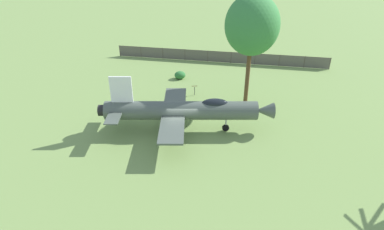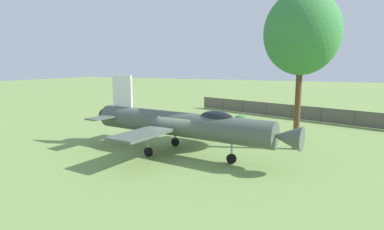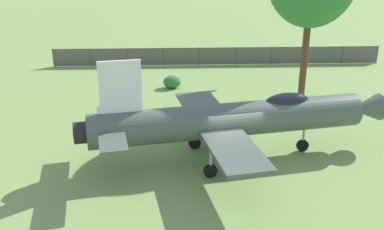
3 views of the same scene
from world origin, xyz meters
name	(u,v)px [view 3 (image 3 of 3)]	position (x,y,z in m)	size (l,w,h in m)	color
ground_plane	(228,159)	(0.00, 0.00, 0.00)	(200.00, 200.00, 0.00)	#75934C
display_jet	(237,119)	(-0.05, -0.36, 2.04)	(9.74, 14.74, 5.06)	#4C564C
perimeter_fence	(218,55)	(16.52, -6.89, 0.82)	(9.01, 26.63, 1.54)	#4C4238
shrub_near_fence	(172,82)	(11.63, -1.11, 0.45)	(1.10, 1.30, 0.91)	#2D7033
info_plaque	(211,94)	(7.00, -2.17, 0.85)	(0.40, 0.60, 1.14)	#333333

